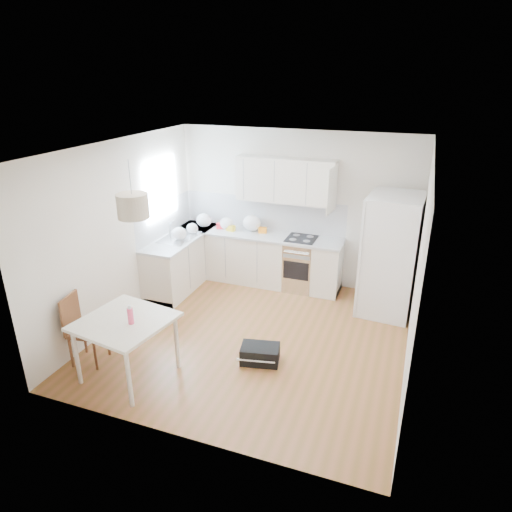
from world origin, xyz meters
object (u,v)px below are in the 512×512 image
at_px(dining_table, 125,326).
at_px(dining_chair, 87,330).
at_px(gym_bag, 260,354).
at_px(refrigerator, 392,255).

xyz_separation_m(dining_table, dining_chair, (-0.67, 0.08, -0.23)).
distance_m(dining_chair, gym_bag, 2.27).
bearing_deg(gym_bag, dining_table, -161.70).
bearing_deg(refrigerator, gym_bag, -120.63).
bearing_deg(dining_table, dining_chair, -177.88).
bearing_deg(gym_bag, dining_chair, -172.22).
relative_size(refrigerator, dining_chair, 2.00).
xyz_separation_m(dining_chair, gym_bag, (2.11, 0.75, -0.36)).
distance_m(refrigerator, dining_table, 4.07).
bearing_deg(refrigerator, dining_table, -130.62).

